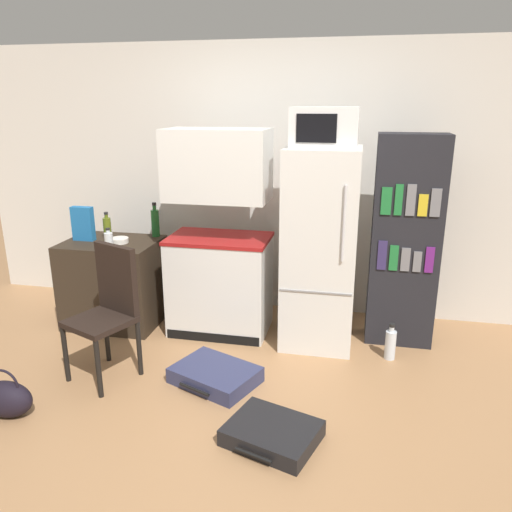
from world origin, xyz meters
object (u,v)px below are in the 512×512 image
(bottle_clear_short, at_px, (109,241))
(microwave, at_px, (325,127))
(side_table, at_px, (114,282))
(bookshelf, at_px, (405,242))
(handbag, at_px, (6,398))
(refrigerator, at_px, (320,249))
(suitcase_small_flat, at_px, (215,375))
(suitcase_large_flat, at_px, (272,433))
(chair, at_px, (109,302))
(kitchen_hutch, at_px, (219,243))
(bowl, at_px, (119,240))
(cereal_box, at_px, (83,224))
(bottle_green_tall, at_px, (155,222))
(water_bottle_front, at_px, (390,344))
(bottle_olive_oil, at_px, (107,227))

(bottle_clear_short, bearing_deg, microwave, 8.55)
(side_table, height_order, bookshelf, bookshelf)
(side_table, relative_size, handbag, 2.26)
(refrigerator, height_order, suitcase_small_flat, refrigerator)
(bottle_clear_short, relative_size, suitcase_large_flat, 0.30)
(refrigerator, distance_m, bottle_clear_short, 1.73)
(chair, height_order, suitcase_small_flat, chair)
(kitchen_hutch, distance_m, bookshelf, 1.53)
(bookshelf, relative_size, suitcase_small_flat, 2.48)
(microwave, xyz_separation_m, bookshelf, (0.67, 0.15, -0.90))
(microwave, xyz_separation_m, bowl, (-1.73, -0.03, -0.97))
(bottle_clear_short, bearing_deg, suitcase_small_flat, -28.39)
(microwave, relative_size, bottle_clear_short, 2.66)
(microwave, bearing_deg, suitcase_small_flat, -128.25)
(side_table, relative_size, bookshelf, 0.47)
(chair, bearing_deg, suitcase_large_flat, 0.24)
(side_table, distance_m, microwave, 2.29)
(cereal_box, bearing_deg, handbag, -81.26)
(bottle_clear_short, height_order, bowl, bottle_clear_short)
(microwave, xyz_separation_m, bottle_clear_short, (-1.71, -0.26, -0.91))
(refrigerator, distance_m, bottle_green_tall, 1.53)
(suitcase_small_flat, bearing_deg, bottle_green_tall, 151.32)
(microwave, distance_m, bottle_green_tall, 1.76)
(cereal_box, distance_m, chair, 1.11)
(side_table, relative_size, water_bottle_front, 2.73)
(chair, relative_size, water_bottle_front, 3.25)
(microwave, bearing_deg, bottle_clear_short, -171.45)
(bowl, height_order, handbag, bowl)
(bottle_green_tall, xyz_separation_m, water_bottle_front, (2.10, -0.45, -0.77))
(side_table, bearing_deg, bottle_olive_oil, 128.63)
(microwave, distance_m, bottle_olive_oil, 2.10)
(microwave, bearing_deg, bottle_green_tall, 171.03)
(refrigerator, bearing_deg, side_table, -179.75)
(cereal_box, bearing_deg, side_table, 2.52)
(refrigerator, distance_m, microwave, 0.95)
(side_table, bearing_deg, bottle_clear_short, -64.23)
(side_table, relative_size, kitchen_hutch, 0.47)
(side_table, bearing_deg, kitchen_hutch, 2.52)
(kitchen_hutch, bearing_deg, side_table, -177.48)
(bottle_olive_oil, height_order, suitcase_small_flat, bottle_olive_oil)
(handbag, distance_m, water_bottle_front, 2.76)
(suitcase_large_flat, relative_size, handbag, 1.72)
(kitchen_hutch, height_order, suitcase_large_flat, kitchen_hutch)
(side_table, relative_size, microwave, 1.63)
(cereal_box, relative_size, water_bottle_front, 1.01)
(kitchen_hutch, xyz_separation_m, suitcase_small_flat, (0.20, -0.87, -0.74))
(kitchen_hutch, distance_m, microwave, 1.29)
(bowl, bearing_deg, bottle_green_tall, 50.60)
(bookshelf, distance_m, bottle_olive_oil, 2.57)
(bottle_clear_short, distance_m, bottle_olive_oil, 0.38)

